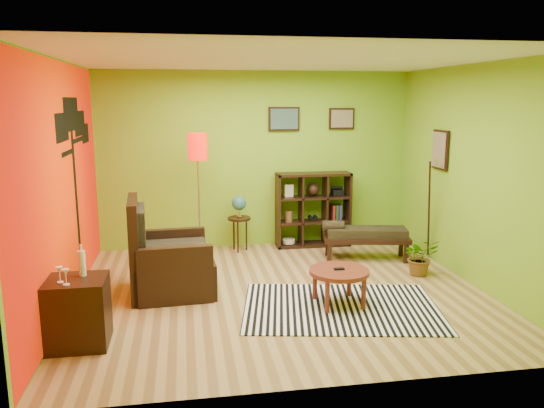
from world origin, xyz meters
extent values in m
plane|color=tan|center=(0.00, 0.00, 0.00)|extent=(5.00, 5.00, 0.00)
cube|color=#7BB31F|center=(0.00, 2.25, 1.40)|extent=(5.00, 0.04, 2.80)
cube|color=#7BB31F|center=(0.00, -2.25, 1.40)|extent=(5.00, 0.04, 2.80)
cube|color=#7BB31F|center=(-2.50, 0.00, 1.40)|extent=(0.04, 4.50, 2.80)
cube|color=#7BB31F|center=(2.50, 0.00, 1.40)|extent=(0.04, 4.50, 2.80)
cube|color=white|center=(0.00, 0.00, 2.80)|extent=(5.00, 4.50, 0.04)
cube|color=#FF3200|center=(-2.48, 0.00, 1.40)|extent=(0.01, 4.45, 2.75)
cube|color=black|center=(-2.46, 0.55, 1.05)|extent=(0.01, 0.14, 2.10)
cube|color=black|center=(-2.46, 0.05, 2.05)|extent=(0.01, 0.65, 0.32)
cube|color=black|center=(-2.46, 0.60, 2.18)|extent=(0.01, 0.85, 0.40)
cube|color=black|center=(-2.46, 1.10, 2.05)|extent=(0.01, 0.70, 0.32)
cube|color=black|center=(-2.46, 1.45, 1.90)|extent=(0.01, 0.50, 0.26)
cube|color=black|center=(0.45, 2.22, 2.05)|extent=(0.50, 0.03, 0.38)
cube|color=#466A5E|center=(0.45, 2.19, 2.05)|extent=(0.44, 0.01, 0.32)
cube|color=black|center=(1.40, 2.22, 2.05)|extent=(0.42, 0.03, 0.34)
cube|color=#988365|center=(1.40, 2.19, 2.05)|extent=(0.36, 0.01, 0.28)
cube|color=black|center=(2.47, 0.90, 1.65)|extent=(0.03, 0.44, 0.56)
cube|color=#988365|center=(2.44, 0.90, 1.65)|extent=(0.01, 0.38, 0.50)
cylinder|color=black|center=(2.35, 0.90, 0.78)|extent=(0.23, 0.34, 1.46)
cone|color=silver|center=(2.35, 0.75, 1.52)|extent=(0.08, 0.09, 0.16)
cube|color=white|center=(0.58, -0.62, 0.01)|extent=(2.45, 1.89, 0.01)
cylinder|color=maroon|center=(0.59, -0.51, 0.40)|extent=(0.69, 0.69, 0.05)
cylinder|color=maroon|center=(0.79, -0.28, 0.19)|extent=(0.06, 0.06, 0.38)
cylinder|color=maroon|center=(0.35, -0.31, 0.19)|extent=(0.06, 0.06, 0.38)
cylinder|color=maroon|center=(0.82, -0.71, 0.19)|extent=(0.06, 0.06, 0.38)
cylinder|color=maroon|center=(0.38, -0.75, 0.19)|extent=(0.06, 0.06, 0.38)
cube|color=black|center=(0.59, -0.51, 0.44)|extent=(0.12, 0.05, 0.02)
cube|color=black|center=(-1.31, 0.24, 0.22)|extent=(1.02, 1.00, 0.44)
cube|color=black|center=(-1.76, 0.21, 0.60)|extent=(0.17, 0.94, 1.20)
cube|color=black|center=(-1.28, -0.21, 0.35)|extent=(0.88, 0.17, 0.70)
cube|color=black|center=(-1.34, 0.68, 0.35)|extent=(0.88, 0.17, 0.70)
cube|color=tan|center=(-1.28, 0.24, 0.51)|extent=(0.81, 0.79, 0.15)
cube|color=tan|center=(-1.68, 0.21, 0.82)|extent=(0.14, 0.70, 0.54)
cube|color=black|center=(-2.20, -1.09, 0.33)|extent=(0.57, 0.51, 0.67)
cylinder|color=white|center=(-2.15, -0.99, 0.79)|extent=(0.07, 0.07, 0.25)
cylinder|color=white|center=(-2.15, -0.99, 0.95)|extent=(0.02, 0.02, 0.07)
cylinder|color=white|center=(-2.32, -1.17, 0.67)|extent=(0.06, 0.06, 0.01)
cylinder|color=white|center=(-2.32, -1.17, 0.72)|extent=(0.01, 0.01, 0.09)
cone|color=white|center=(-2.32, -1.17, 0.79)|extent=(0.07, 0.07, 0.06)
cylinder|color=white|center=(-2.25, -1.25, 0.67)|extent=(0.06, 0.06, 0.01)
cylinder|color=white|center=(-2.25, -1.25, 0.72)|extent=(0.01, 0.01, 0.09)
cone|color=white|center=(-2.25, -1.25, 0.79)|extent=(0.07, 0.07, 0.06)
cylinder|color=silver|center=(-0.94, 1.50, 0.02)|extent=(0.28, 0.28, 0.03)
cylinder|color=silver|center=(-0.94, 1.50, 0.87)|extent=(0.03, 0.03, 1.75)
cylinder|color=red|center=(-0.94, 1.50, 1.69)|extent=(0.27, 0.27, 0.38)
cylinder|color=black|center=(-0.32, 1.92, 0.52)|extent=(0.36, 0.36, 0.04)
cylinder|color=black|center=(-0.20, 1.95, 0.25)|extent=(0.03, 0.03, 0.51)
cylinder|color=black|center=(-0.40, 2.01, 0.25)|extent=(0.03, 0.03, 0.51)
cylinder|color=black|center=(-0.35, 1.81, 0.25)|extent=(0.03, 0.03, 0.51)
cylinder|color=gold|center=(-0.32, 1.92, 0.56)|extent=(0.09, 0.09, 0.02)
cylinder|color=gold|center=(-0.32, 1.92, 0.61)|extent=(0.01, 0.01, 0.09)
sphere|color=#1D5B95|center=(-0.32, 1.92, 0.77)|extent=(0.23, 0.23, 0.23)
cube|color=black|center=(0.32, 2.03, 0.60)|extent=(0.04, 0.35, 1.20)
cube|color=black|center=(1.48, 2.03, 0.60)|extent=(0.04, 0.35, 1.20)
cube|color=black|center=(0.90, 2.03, 0.02)|extent=(1.20, 0.35, 0.04)
cube|color=black|center=(0.90, 2.03, 1.18)|extent=(1.20, 0.35, 0.04)
cube|color=black|center=(0.70, 2.03, 0.60)|extent=(0.03, 0.33, 1.12)
cube|color=black|center=(1.10, 2.03, 0.60)|extent=(0.03, 0.33, 1.12)
cube|color=black|center=(0.90, 2.03, 0.40)|extent=(1.12, 0.33, 0.03)
cube|color=black|center=(0.90, 2.03, 0.80)|extent=(1.12, 0.33, 0.03)
cylinder|color=beige|center=(0.50, 2.03, 0.09)|extent=(0.20, 0.20, 0.07)
sphere|color=black|center=(0.90, 2.03, 0.93)|extent=(0.20, 0.20, 0.20)
cube|color=black|center=(1.30, 2.03, 0.87)|extent=(0.18, 0.15, 0.10)
cylinder|color=black|center=(0.86, 2.03, 0.47)|extent=(0.06, 0.12, 0.06)
cylinder|color=black|center=(0.94, 2.03, 0.47)|extent=(0.06, 0.12, 0.06)
ellipsoid|color=#384C26|center=(1.30, 2.03, 0.10)|extent=(0.18, 0.18, 0.09)
cylinder|color=brown|center=(0.50, 2.03, 0.50)|extent=(0.12, 0.12, 0.18)
cube|color=beige|center=(0.50, 2.03, 0.92)|extent=(0.14, 0.03, 0.20)
cube|color=maroon|center=(1.23, 2.03, 0.54)|extent=(0.04, 0.18, 0.26)
cube|color=#1E4C1E|center=(1.28, 2.03, 0.54)|extent=(0.04, 0.18, 0.26)
cube|color=navy|center=(1.34, 2.03, 0.54)|extent=(0.04, 0.18, 0.26)
cube|color=black|center=(1.51, 1.16, 0.32)|extent=(1.33, 0.68, 0.07)
cube|color=tan|center=(1.51, 1.16, 0.42)|extent=(1.23, 0.61, 0.13)
cylinder|color=tan|center=(1.02, 1.25, 0.51)|extent=(0.34, 0.22, 0.16)
cube|color=black|center=(2.09, 1.23, 0.14)|extent=(0.07, 0.07, 0.28)
cube|color=black|center=(0.99, 1.44, 0.14)|extent=(0.07, 0.07, 0.28)
cube|color=black|center=(2.02, 0.88, 0.14)|extent=(0.07, 0.07, 0.28)
cube|color=black|center=(0.92, 1.09, 0.14)|extent=(0.07, 0.07, 0.28)
imported|color=#26661E|center=(1.99, 0.34, 0.20)|extent=(0.48, 0.53, 0.40)
camera|label=1|loc=(-1.14, -6.15, 2.35)|focal=35.00mm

